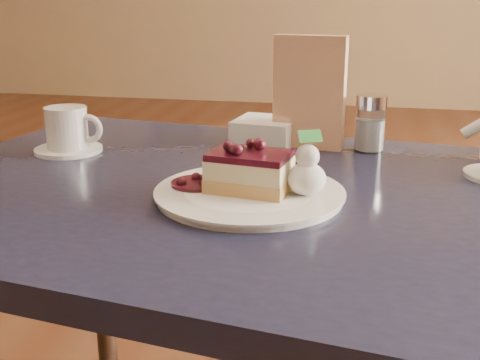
% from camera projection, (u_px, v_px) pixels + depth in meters
% --- Properties ---
extents(main_table, '(1.30, 0.96, 0.75)m').
position_uv_depth(main_table, '(259.00, 234.00, 0.98)').
color(main_table, black).
rests_on(main_table, ground).
extents(dessert_plate, '(0.28, 0.28, 0.01)m').
position_uv_depth(dessert_plate, '(250.00, 194.00, 0.91)').
color(dessert_plate, white).
rests_on(dessert_plate, main_table).
extents(cheesecake_slice, '(0.13, 0.10, 0.06)m').
position_uv_depth(cheesecake_slice, '(250.00, 172.00, 0.90)').
color(cheesecake_slice, tan).
rests_on(cheesecake_slice, dessert_plate).
extents(whipped_cream, '(0.06, 0.06, 0.05)m').
position_uv_depth(whipped_cream, '(307.00, 179.00, 0.88)').
color(whipped_cream, white).
rests_on(whipped_cream, dessert_plate).
extents(berry_sauce, '(0.08, 0.08, 0.01)m').
position_uv_depth(berry_sauce, '(197.00, 184.00, 0.93)').
color(berry_sauce, black).
rests_on(berry_sauce, dessert_plate).
extents(coffee_set, '(0.14, 0.13, 0.09)m').
position_uv_depth(coffee_set, '(68.00, 132.00, 1.16)').
color(coffee_set, white).
rests_on(coffee_set, main_table).
extents(menu_card, '(0.14, 0.05, 0.22)m').
position_uv_depth(menu_card, '(309.00, 93.00, 1.17)').
color(menu_card, beige).
rests_on(menu_card, main_table).
extents(sugar_shaker, '(0.06, 0.06, 0.11)m').
position_uv_depth(sugar_shaker, '(370.00, 123.00, 1.16)').
color(sugar_shaker, white).
rests_on(sugar_shaker, main_table).
extents(napkin_stack, '(0.14, 0.14, 0.05)m').
position_uv_depth(napkin_stack, '(266.00, 131.00, 1.24)').
color(napkin_stack, white).
rests_on(napkin_stack, main_table).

